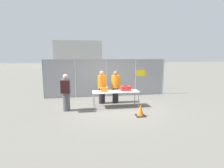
% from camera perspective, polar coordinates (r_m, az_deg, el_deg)
% --- Properties ---
extents(ground_plane, '(120.00, 120.00, 0.00)m').
position_cam_1_polar(ground_plane, '(8.80, 0.30, -7.25)').
color(ground_plane, '#605E56').
extents(fence_section, '(7.54, 0.07, 2.30)m').
position_cam_1_polar(fence_section, '(10.78, -1.71, 2.26)').
color(fence_section, gray).
rests_on(fence_section, ground_plane).
extents(inspection_table, '(2.25, 0.73, 0.78)m').
position_cam_1_polar(inspection_table, '(8.53, 1.20, -2.76)').
color(inspection_table, silver).
rests_on(inspection_table, ground_plane).
extents(suitcase_orange, '(0.39, 0.33, 0.24)m').
position_cam_1_polar(suitcase_orange, '(8.43, -2.65, -1.78)').
color(suitcase_orange, orange).
rests_on(suitcase_orange, inspection_table).
extents(suitcase_red, '(0.50, 0.31, 0.25)m').
position_cam_1_polar(suitcase_red, '(8.66, 4.48, -1.47)').
color(suitcase_red, red).
rests_on(suitcase_red, inspection_table).
extents(traveler_hooded, '(0.42, 0.65, 1.69)m').
position_cam_1_polar(traveler_hooded, '(8.10, -14.84, -2.24)').
color(traveler_hooded, '#4C4C51').
rests_on(traveler_hooded, ground_plane).
extents(security_worker_near, '(0.42, 0.42, 1.70)m').
position_cam_1_polar(security_worker_near, '(9.28, 1.15, -0.84)').
color(security_worker_near, black).
rests_on(security_worker_near, ground_plane).
extents(security_worker_far, '(0.43, 0.43, 1.72)m').
position_cam_1_polar(security_worker_far, '(9.17, -3.33, -0.91)').
color(security_worker_far, black).
rests_on(security_worker_far, ground_plane).
extents(utility_trailer, '(3.79, 2.12, 0.66)m').
position_cam_1_polar(utility_trailer, '(13.78, 7.43, 0.30)').
color(utility_trailer, '#B2B2B7').
rests_on(utility_trailer, ground_plane).
extents(distant_hangar, '(11.13, 10.75, 6.07)m').
position_cam_1_polar(distant_hangar, '(46.88, -10.85, 9.59)').
color(distant_hangar, '#B2B7B2').
rests_on(distant_hangar, ground_plane).
extents(traffic_cone, '(0.39, 0.39, 0.49)m').
position_cam_1_polar(traffic_cone, '(7.46, 9.27, -8.62)').
color(traffic_cone, black).
rests_on(traffic_cone, ground_plane).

